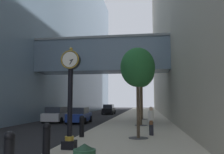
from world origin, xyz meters
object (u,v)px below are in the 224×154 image
Objects in this scene: car_black_far at (109,109)px; street_clock at (70,92)px; street_tree_mid_far at (142,75)px; pedestrian_walking at (151,120)px; bollard_nearest at (9,153)px; street_tree_mid_near at (140,71)px; street_tree_near at (138,68)px; car_white_mid at (57,115)px; bollard_second at (46,139)px; car_blue_near at (79,115)px; bollard_fourth at (82,126)px.

street_clock is at bearing -84.22° from car_black_far.
street_tree_mid_far reaches higher than car_black_far.
car_black_far is (-6.64, 25.64, -0.23)m from pedestrian_walking.
bollard_nearest is at bearing -115.07° from pedestrian_walking.
street_clock is at bearing -127.98° from pedestrian_walking.
street_tree_mid_near is at bearing -90.00° from street_tree_mid_far.
bollard_nearest is 0.24× the size of street_tree_near.
pedestrian_walking reaches higher than car_white_mid.
car_white_mid is 0.93× the size of car_black_far.
car_white_mid is at bearing 130.10° from street_tree_near.
bollard_second is 0.72× the size of pedestrian_walking.
street_tree_mid_far is 8.73m from car_blue_near.
car_black_far is at bearing 114.92° from street_tree_mid_far.
car_black_far is at bearing 79.98° from car_white_mid.
bollard_nearest is at bearing -113.94° from street_tree_near.
street_tree_near is at bearing 66.06° from bollard_nearest.
bollard_nearest and bollard_second have the same top height.
car_black_far is (-5.90, 26.85, -3.25)m from street_tree_near.
bollard_nearest is 2.43m from bollard_second.
car_blue_near is at bearing -146.32° from street_tree_mid_far.
street_tree_near reaches higher than bollard_nearest.
street_tree_near is at bearing -57.94° from car_blue_near.
street_tree_mid_near is 1.31× the size of car_black_far.
bollard_second is at bearing -70.01° from car_white_mid.
street_tree_mid_far reaches higher than street_clock.
car_white_mid is (-9.54, 9.24, -0.26)m from pedestrian_walking.
car_white_mid is (-5.57, 17.73, -0.00)m from bollard_nearest.
street_tree_near is 7.11m from street_tree_mid_near.
pedestrian_walking is 0.37× the size of car_black_far.
bollard_second is at bearing -78.49° from car_blue_near.
street_tree_mid_far is 14.68m from car_black_far.
street_tree_near is 14.20m from street_tree_mid_far.
pedestrian_walking is at bearing 16.88° from bollard_fourth.
street_tree_mid_near is 7.00m from pedestrian_walking.
bollard_second is at bearing -123.67° from street_tree_near.
bollard_second and bollard_fourth have the same top height.
street_clock is 0.87× the size of street_tree_near.
street_tree_mid_near reaches higher than car_white_mid.
car_black_far is at bearing 88.81° from car_blue_near.
pedestrian_walking is at bearing -75.48° from car_black_far.
car_white_mid is at bearing -100.02° from car_black_far.
street_tree_near reaches higher than car_blue_near.
street_clock is at bearing -83.43° from bollard_fourth.
bollard_second is at bearing -85.19° from car_black_far.
bollard_second is 0.26× the size of car_black_far.
bollard_second is 31.82m from car_black_far.
street_clock reaches higher than pedestrian_walking.
car_white_mid is at bearing 135.91° from pedestrian_walking.
car_black_far is at bearing 106.61° from street_tree_mid_near.
car_black_far is at bearing 104.52° from pedestrian_walking.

